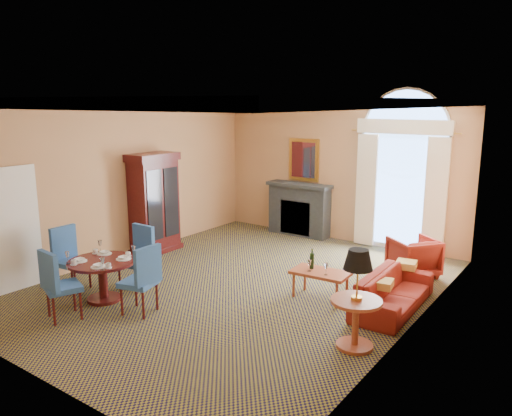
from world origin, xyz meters
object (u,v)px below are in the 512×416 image
Objects in this scene: dining_table at (102,270)px; coffee_table at (320,273)px; sofa at (393,292)px; armoire at (154,205)px; side_table at (357,288)px; armchair at (413,257)px.

dining_table reaches higher than coffee_table.
coffee_table is (-1.12, -0.31, 0.16)m from sofa.
sofa is (5.27, 0.00, -0.74)m from armoire.
armoire reaches higher than coffee_table.
coffee_table is at bearing 103.89° from sofa.
armoire is at bearing 119.19° from dining_table.
dining_table reaches higher than sofa.
sofa is at bearing 91.91° from side_table.
coffee_table is at bearing 36.76° from dining_table.
armchair is 0.60× the size of side_table.
armoire reaches higher than dining_table.
armoire is 1.96× the size of dining_table.
side_table is at bearing -49.25° from coffee_table.
sofa is at bearing 11.66° from coffee_table.
coffee_table is 0.73× the size of side_table.
side_table reaches higher than sofa.
armoire reaches higher than sofa.
sofa is at bearing 47.09° from armchair.
dining_table is 4.09m from side_table.
dining_table is at bearing -167.24° from side_table.
armoire is 5.32m from sofa.
dining_table is at bearing -60.81° from armoire.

